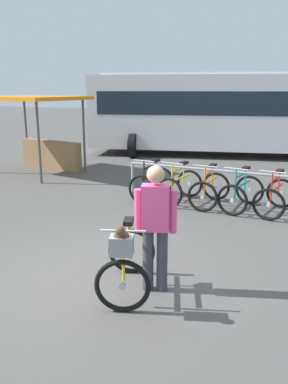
{
  "coord_description": "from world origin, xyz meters",
  "views": [
    {
      "loc": [
        2.68,
        -4.44,
        2.55
      ],
      "look_at": [
        0.3,
        0.97,
        1.0
      ],
      "focal_mm": 37.5,
      "sensor_mm": 36.0,
      "label": 1
    }
  ],
  "objects_px": {
    "featured_bicycle": "(126,260)",
    "bus_distant": "(223,109)",
    "racked_bike_teal": "(241,193)",
    "market_stall": "(40,126)",
    "racked_bike_black": "(152,183)",
    "racked_bike_yellow": "(180,186)",
    "racked_bike_orange": "(210,190)",
    "person_with_featured_bike": "(155,223)",
    "racked_bike_red": "(275,197)"
  },
  "relations": [
    {
      "from": "racked_bike_red",
      "to": "person_with_featured_bike",
      "type": "relative_size",
      "value": 0.72
    },
    {
      "from": "racked_bike_yellow",
      "to": "person_with_featured_bike",
      "type": "xyz_separation_m",
      "value": [
        1.04,
        -4.05,
        0.54
      ]
    },
    {
      "from": "bus_distant",
      "to": "market_stall",
      "type": "relative_size",
      "value": 2.99
    },
    {
      "from": "market_stall",
      "to": "bus_distant",
      "type": "bearing_deg",
      "value": 50.04
    },
    {
      "from": "racked_bike_black",
      "to": "market_stall",
      "type": "distance_m",
      "value": 4.86
    },
    {
      "from": "bus_distant",
      "to": "featured_bicycle",
      "type": "bearing_deg",
      "value": -82.67
    },
    {
      "from": "racked_bike_orange",
      "to": "bus_distant",
      "type": "distance_m",
      "value": 7.29
    },
    {
      "from": "racked_bike_black",
      "to": "market_stall",
      "type": "xyz_separation_m",
      "value": [
        -4.45,
        1.66,
        1.03
      ]
    },
    {
      "from": "featured_bicycle",
      "to": "racked_bike_orange",
      "type": "bearing_deg",
      "value": 90.97
    },
    {
      "from": "featured_bicycle",
      "to": "bus_distant",
      "type": "relative_size",
      "value": 0.12
    },
    {
      "from": "racked_bike_black",
      "to": "racked_bike_yellow",
      "type": "distance_m",
      "value": 0.7
    },
    {
      "from": "featured_bicycle",
      "to": "bus_distant",
      "type": "height_order",
      "value": "bus_distant"
    },
    {
      "from": "racked_bike_orange",
      "to": "racked_bike_red",
      "type": "bearing_deg",
      "value": -2.05
    },
    {
      "from": "racked_bike_red",
      "to": "person_with_featured_bike",
      "type": "xyz_separation_m",
      "value": [
        -1.06,
        -3.97,
        0.54
      ]
    },
    {
      "from": "racked_bike_black",
      "to": "racked_bike_yellow",
      "type": "relative_size",
      "value": 0.98
    },
    {
      "from": "featured_bicycle",
      "to": "person_with_featured_bike",
      "type": "bearing_deg",
      "value": 46.23
    },
    {
      "from": "bus_distant",
      "to": "racked_bike_teal",
      "type": "bearing_deg",
      "value": -73.54
    },
    {
      "from": "racked_bike_orange",
      "to": "market_stall",
      "type": "bearing_deg",
      "value": 163.73
    },
    {
      "from": "racked_bike_black",
      "to": "racked_bike_red",
      "type": "height_order",
      "value": "same"
    },
    {
      "from": "racked_bike_orange",
      "to": "person_with_featured_bike",
      "type": "height_order",
      "value": "person_with_featured_bike"
    },
    {
      "from": "racked_bike_teal",
      "to": "bus_distant",
      "type": "bearing_deg",
      "value": 106.46
    },
    {
      "from": "racked_bike_black",
      "to": "racked_bike_orange",
      "type": "bearing_deg",
      "value": -2.05
    },
    {
      "from": "racked_bike_red",
      "to": "market_stall",
      "type": "xyz_separation_m",
      "value": [
        -7.25,
        1.76,
        1.03
      ]
    },
    {
      "from": "racked_bike_teal",
      "to": "racked_bike_orange",
      "type": "bearing_deg",
      "value": 177.95
    },
    {
      "from": "racked_bike_teal",
      "to": "market_stall",
      "type": "relative_size",
      "value": 0.34
    },
    {
      "from": "racked_bike_orange",
      "to": "racked_bike_red",
      "type": "height_order",
      "value": "same"
    },
    {
      "from": "racked_bike_teal",
      "to": "bus_distant",
      "type": "height_order",
      "value": "bus_distant"
    },
    {
      "from": "racked_bike_black",
      "to": "featured_bicycle",
      "type": "xyz_separation_m",
      "value": [
        1.47,
        -4.36,
        0.12
      ]
    },
    {
      "from": "person_with_featured_bike",
      "to": "bus_distant",
      "type": "bearing_deg",
      "value": 98.89
    },
    {
      "from": "racked_bike_red",
      "to": "bus_distant",
      "type": "height_order",
      "value": "bus_distant"
    },
    {
      "from": "racked_bike_yellow",
      "to": "person_with_featured_bike",
      "type": "height_order",
      "value": "person_with_featured_bike"
    },
    {
      "from": "racked_bike_black",
      "to": "market_stall",
      "type": "bearing_deg",
      "value": 159.58
    },
    {
      "from": "racked_bike_black",
      "to": "bus_distant",
      "type": "distance_m",
      "value": 7.11
    },
    {
      "from": "racked_bike_black",
      "to": "featured_bicycle",
      "type": "height_order",
      "value": "featured_bicycle"
    },
    {
      "from": "racked_bike_yellow",
      "to": "featured_bicycle",
      "type": "xyz_separation_m",
      "value": [
        0.77,
        -4.33,
        0.12
      ]
    },
    {
      "from": "racked_bike_orange",
      "to": "racked_bike_teal",
      "type": "relative_size",
      "value": 0.93
    },
    {
      "from": "featured_bicycle",
      "to": "market_stall",
      "type": "xyz_separation_m",
      "value": [
        -5.92,
        6.01,
        0.91
      ]
    },
    {
      "from": "market_stall",
      "to": "racked_bike_black",
      "type": "bearing_deg",
      "value": -20.42
    },
    {
      "from": "racked_bike_black",
      "to": "racked_bike_yellow",
      "type": "xyz_separation_m",
      "value": [
        0.7,
        -0.03,
        -0.0
      ]
    },
    {
      "from": "racked_bike_orange",
      "to": "person_with_featured_bike",
      "type": "relative_size",
      "value": 0.67
    },
    {
      "from": "racked_bike_orange",
      "to": "racked_bike_teal",
      "type": "xyz_separation_m",
      "value": [
        0.7,
        -0.03,
        0.0
      ]
    },
    {
      "from": "racked_bike_black",
      "to": "bus_distant",
      "type": "height_order",
      "value": "bus_distant"
    },
    {
      "from": "racked_bike_black",
      "to": "racked_bike_teal",
      "type": "bearing_deg",
      "value": -2.05
    },
    {
      "from": "racked_bike_yellow",
      "to": "racked_bike_teal",
      "type": "xyz_separation_m",
      "value": [
        1.4,
        -0.05,
        0.0
      ]
    },
    {
      "from": "racked_bike_teal",
      "to": "featured_bicycle",
      "type": "distance_m",
      "value": 4.33
    },
    {
      "from": "racked_bike_yellow",
      "to": "racked_bike_red",
      "type": "bearing_deg",
      "value": -2.05
    },
    {
      "from": "racked_bike_red",
      "to": "racked_bike_yellow",
      "type": "bearing_deg",
      "value": 177.95
    },
    {
      "from": "racked_bike_black",
      "to": "racked_bike_orange",
      "type": "height_order",
      "value": "same"
    },
    {
      "from": "featured_bicycle",
      "to": "racked_bike_black",
      "type": "bearing_deg",
      "value": 108.66
    },
    {
      "from": "racked_bike_red",
      "to": "racked_bike_black",
      "type": "bearing_deg",
      "value": 177.95
    }
  ]
}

